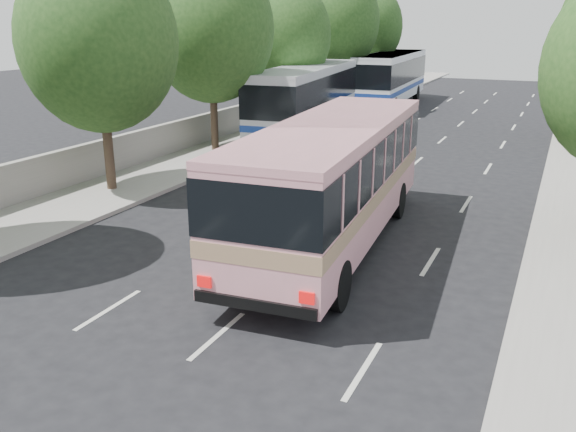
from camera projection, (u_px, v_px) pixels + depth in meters
The scene contains 14 objects.
ground at pixel (225, 291), 14.95m from camera, with size 120.00×120.00×0.00m, color black.
sidewalk_left at pixel (272, 132), 35.59m from camera, with size 4.00×90.00×0.15m, color #9E998E.
low_wall at pixel (244, 116), 36.05m from camera, with size 0.30×90.00×1.50m, color #9E998E.
tree_left_b at pixel (99, 35), 21.64m from camera, with size 5.70×5.70×8.88m.
tree_left_c at pixel (211, 24), 28.54m from camera, with size 6.00×6.00×9.35m.
tree_left_d at pixel (285, 32), 35.57m from camera, with size 5.52×5.52×8.60m.
tree_left_e at pixel (335, 18), 42.21m from camera, with size 6.30×6.30×9.82m.
tree_left_f at pixel (367, 24), 49.34m from camera, with size 5.88×5.88×9.16m.
pink_bus at pixel (334, 171), 17.19m from camera, with size 3.75×11.62×3.65m.
pink_taxi at pixel (345, 161), 25.18m from camera, with size 1.77×4.40×1.50m, color #F2156A.
white_pickup at pixel (292, 142), 28.62m from camera, with size 2.36×5.81×1.69m, color white.
tour_coach_front at pixel (307, 94), 34.02m from camera, with size 4.27×13.23×3.89m.
tour_coach_rear at pixel (391, 74), 46.28m from camera, with size 3.49×13.22×3.92m.
taxi_roof_sign at pixel (346, 141), 24.92m from camera, with size 0.55×0.18×0.18m, color silver.
Camera 1 is at (7.10, -11.77, 6.35)m, focal length 38.00 mm.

